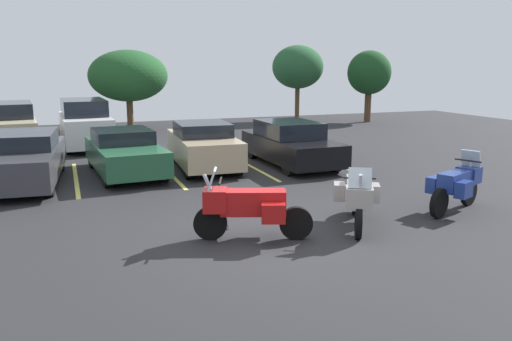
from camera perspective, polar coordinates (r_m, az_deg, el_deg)
The scene contains 14 objects.
ground at distance 10.04m, azimuth 1.23°, elevation -7.82°, with size 44.00×44.00×0.10m, color #262628.
motorcycle_touring at distance 9.77m, azimuth -0.85°, elevation -4.02°, with size 2.19×1.19×1.39m.
motorcycle_second at distance 10.74m, azimuth 11.20°, elevation -2.79°, with size 1.40×2.08×1.38m.
motorcycle_third at distance 12.57m, azimuth 21.46°, elevation -1.40°, with size 2.02×1.21×1.35m.
parking_stripes at distance 16.07m, azimuth -14.49°, elevation -0.53°, with size 13.84×4.96×0.01m.
car_charcoal at distance 15.70m, azimuth -24.32°, elevation 1.18°, with size 2.16×4.96×1.46m.
car_green at distance 16.16m, azimuth -14.40°, elevation 1.96°, with size 2.13×4.59×1.36m.
car_tan at distance 16.66m, azimuth -5.89°, elevation 2.77°, with size 1.98×4.31×1.48m.
car_black at distance 17.21m, azimuth 3.85°, elevation 3.00°, with size 1.90×4.67×1.45m.
car_far_champagne at distance 22.42m, azimuth -25.56°, elevation 4.43°, with size 2.16×4.90×1.84m.
car_far_white at distance 22.03m, azimuth -18.48°, elevation 4.95°, with size 1.98×4.86×1.92m.
tree_center_right at distance 30.85m, azimuth 12.47°, elevation 10.53°, with size 2.50×2.50×4.11m.
tree_center at distance 30.86m, azimuth 4.66°, elevation 11.37°, with size 3.01×3.01×4.43m.
tree_left at distance 27.41m, azimuth -14.01°, elevation 10.16°, with size 3.99×3.99×4.05m.
Camera 1 is at (-3.51, -8.79, 3.30)m, focal length 36.00 mm.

